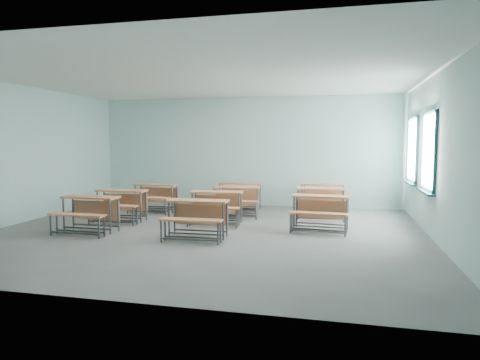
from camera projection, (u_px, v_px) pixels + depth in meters
The scene contains 11 objects.
room at pixel (209, 156), 8.85m from camera, with size 9.04×8.04×3.24m.
desk_unit_r0c0 at pixel (88, 209), 8.88m from camera, with size 1.21×0.83×0.75m.
desk_unit_r0c1 at pixel (196, 213), 8.32m from camera, with size 1.22×0.84×0.75m.
desk_unit_r1c0 at pixel (120, 200), 10.11m from camera, with size 1.22×0.85×0.75m.
desk_unit_r1c1 at pixel (216, 202), 9.80m from camera, with size 1.26×0.90×0.75m.
desk_unit_r1c2 at pixel (320, 207), 9.03m from camera, with size 1.25×0.89×0.75m.
desk_unit_r2c0 at pixel (154, 193), 11.53m from camera, with size 1.23×0.86×0.75m.
desk_unit_r2c1 at pixel (236, 197), 10.81m from camera, with size 1.29×0.94×0.75m.
desk_unit_r2c2 at pixel (321, 198), 10.53m from camera, with size 1.22×0.84×0.75m.
desk_unit_r3c1 at pixel (239, 192), 11.91m from camera, with size 1.21×0.82×0.75m.
desk_unit_r3c2 at pixel (322, 193), 11.61m from camera, with size 1.28×0.94×0.75m.
Camera 1 is at (2.72, -8.45, 1.88)m, focal length 32.00 mm.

